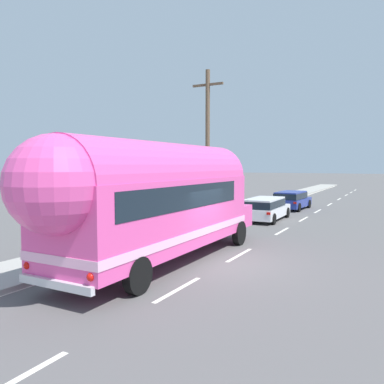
{
  "coord_description": "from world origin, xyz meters",
  "views": [
    {
      "loc": [
        5.18,
        -11.98,
        3.36
      ],
      "look_at": [
        -1.69,
        0.86,
        2.34
      ],
      "focal_mm": 36.36,
      "sensor_mm": 36.0,
      "label": 1
    }
  ],
  "objects_px": {
    "utility_pole": "(208,145)",
    "car_second": "(292,199)",
    "painted_bus": "(156,197)",
    "car_lead": "(265,207)"
  },
  "relations": [
    {
      "from": "painted_bus",
      "to": "car_second",
      "type": "relative_size",
      "value": 2.63
    },
    {
      "from": "car_lead",
      "to": "car_second",
      "type": "distance_m",
      "value": 6.55
    },
    {
      "from": "painted_bus",
      "to": "car_second",
      "type": "bearing_deg",
      "value": 90.21
    },
    {
      "from": "painted_bus",
      "to": "utility_pole",
      "type": "bearing_deg",
      "value": 104.85
    },
    {
      "from": "utility_pole",
      "to": "painted_bus",
      "type": "distance_m",
      "value": 9.15
    },
    {
      "from": "car_lead",
      "to": "utility_pole",
      "type": "bearing_deg",
      "value": -123.13
    },
    {
      "from": "utility_pole",
      "to": "car_second",
      "type": "bearing_deg",
      "value": 77.48
    },
    {
      "from": "car_lead",
      "to": "painted_bus",
      "type": "bearing_deg",
      "value": -89.76
    },
    {
      "from": "car_lead",
      "to": "car_second",
      "type": "height_order",
      "value": "same"
    },
    {
      "from": "utility_pole",
      "to": "car_second",
      "type": "height_order",
      "value": "utility_pole"
    }
  ]
}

